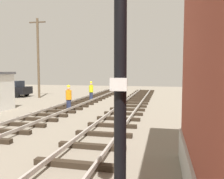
{
  "coord_description": "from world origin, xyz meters",
  "views": [
    {
      "loc": [
        3.7,
        -0.26,
        2.79
      ],
      "look_at": [
        0.54,
        13.66,
        1.66
      ],
      "focal_mm": 36.57,
      "sensor_mm": 36.0,
      "label": 1
    }
  ],
  "objects": [
    {
      "name": "track_worker_distant",
      "position": [
        -2.95,
        20.11,
        0.93
      ],
      "size": [
        0.4,
        0.4,
        1.87
      ],
      "color": "#262D4C",
      "rests_on": "ground"
    },
    {
      "name": "utility_pole_far",
      "position": [
        -9.15,
        21.44,
        4.33
      ],
      "size": [
        1.8,
        0.24,
        8.27
      ],
      "color": "brown",
      "rests_on": "ground"
    },
    {
      "name": "parked_car_blue",
      "position": [
        -18.99,
        27.68,
        0.9
      ],
      "size": [
        4.2,
        2.04,
        1.76
      ],
      "color": "#23389E",
      "rests_on": "ground"
    },
    {
      "name": "track_worker_foreground",
      "position": [
        -2.7,
        14.35,
        0.93
      ],
      "size": [
        0.4,
        0.4,
        1.87
      ],
      "color": "#262D4C",
      "rests_on": "ground"
    },
    {
      "name": "parked_car_black",
      "position": [
        -12.82,
        21.86,
        0.9
      ],
      "size": [
        4.2,
        2.04,
        1.76
      ],
      "color": "black",
      "rests_on": "ground"
    },
    {
      "name": "signal_mast",
      "position": [
        3.09,
        2.91,
        3.65
      ],
      "size": [
        0.36,
        0.4,
        5.85
      ],
      "color": "black",
      "rests_on": "ground"
    }
  ]
}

